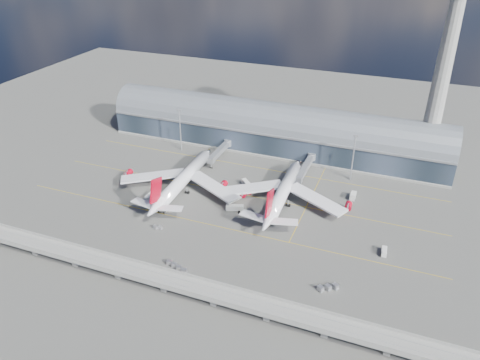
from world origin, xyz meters
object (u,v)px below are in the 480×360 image
(floodlight_mast_left, at_px, (180,129))
(service_truck_2, at_px, (235,208))
(service_truck_3, at_px, (384,252))
(service_truck_5, at_px, (246,183))
(cargo_train_0, at_px, (158,227))
(control_tower, at_px, (442,76))
(service_truck_1, at_px, (162,210))
(cargo_train_2, at_px, (328,287))
(floodlight_mast_right, at_px, (353,156))
(airliner_right, at_px, (283,193))
(airliner_left, at_px, (182,180))
(service_truck_0, at_px, (150,197))
(cargo_train_1, at_px, (177,267))
(service_truck_4, at_px, (353,196))

(floodlight_mast_left, height_order, service_truck_2, floodlight_mast_left)
(service_truck_3, relative_size, service_truck_5, 0.91)
(service_truck_5, bearing_deg, cargo_train_0, -159.66)
(service_truck_2, distance_m, cargo_train_0, 37.19)
(control_tower, relative_size, service_truck_5, 17.30)
(service_truck_1, bearing_deg, cargo_train_0, -158.02)
(control_tower, xyz_separation_m, service_truck_1, (-112.13, -91.63, -50.39))
(cargo_train_2, bearing_deg, floodlight_mast_right, 37.15)
(airliner_right, bearing_deg, airliner_left, -174.30)
(service_truck_0, relative_size, service_truck_5, 1.23)
(cargo_train_1, bearing_deg, service_truck_2, -24.68)
(floodlight_mast_left, bearing_deg, cargo_train_0, -70.01)
(cargo_train_2, bearing_deg, airliner_left, 94.60)
(airliner_left, bearing_deg, service_truck_0, -132.42)
(service_truck_3, height_order, cargo_train_2, service_truck_3)
(floodlight_mast_left, distance_m, cargo_train_1, 109.47)
(airliner_right, relative_size, service_truck_3, 12.67)
(floodlight_mast_left, relative_size, service_truck_2, 3.02)
(service_truck_2, bearing_deg, floodlight_mast_left, 29.89)
(cargo_train_1, bearing_deg, service_truck_3, -80.42)
(service_truck_3, xyz_separation_m, cargo_train_2, (-17.15, -29.05, -0.31))
(floodlight_mast_right, height_order, airliner_right, floodlight_mast_right)
(floodlight_mast_right, height_order, service_truck_1, floodlight_mast_right)
(floodlight_mast_left, xyz_separation_m, service_truck_2, (54.22, -50.20, -12.09))
(floodlight_mast_right, bearing_deg, floodlight_mast_left, 180.00)
(service_truck_5, bearing_deg, service_truck_0, 172.07)
(service_truck_0, bearing_deg, service_truck_4, 22.55)
(cargo_train_0, xyz_separation_m, cargo_train_1, (20.60, -21.03, 0.15))
(service_truck_5, height_order, cargo_train_1, service_truck_5)
(service_truck_1, relative_size, service_truck_2, 0.50)
(service_truck_0, bearing_deg, floodlight_mast_right, 33.40)
(airliner_left, height_order, service_truck_1, airliner_left)
(service_truck_1, distance_m, cargo_train_1, 42.30)
(floodlight_mast_left, xyz_separation_m, service_truck_1, (22.87, -63.63, -12.39))
(service_truck_0, distance_m, cargo_train_1, 55.48)
(service_truck_3, xyz_separation_m, cargo_train_0, (-95.82, -17.64, -0.54))
(service_truck_2, bearing_deg, airliner_left, 59.12)
(service_truck_4, bearing_deg, service_truck_2, -148.34)
(service_truck_0, relative_size, service_truck_1, 1.70)
(service_truck_0, bearing_deg, cargo_train_2, -17.56)
(service_truck_5, xyz_separation_m, cargo_train_0, (-23.10, -50.07, -0.74))
(airliner_right, height_order, service_truck_1, airliner_right)
(service_truck_1, distance_m, service_truck_4, 92.87)
(control_tower, xyz_separation_m, service_truck_5, (-84.13, -54.27, -50.13))
(cargo_train_0, bearing_deg, service_truck_5, -11.81)
(floodlight_mast_left, bearing_deg, cargo_train_1, -63.58)
(service_truck_0, xyz_separation_m, cargo_train_0, (16.01, -20.64, -0.79))
(cargo_train_0, bearing_deg, service_truck_0, 50.76)
(floodlight_mast_left, distance_m, cargo_train_0, 82.25)
(service_truck_4, distance_m, cargo_train_0, 95.58)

